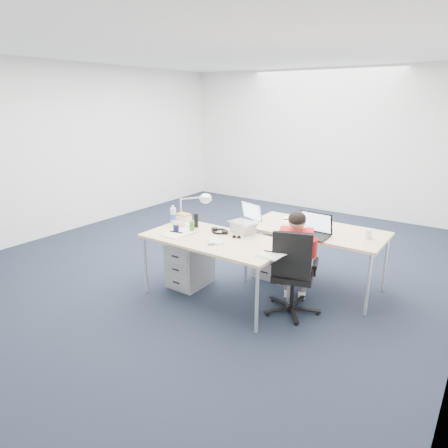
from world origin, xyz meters
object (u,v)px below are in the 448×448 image
object	(u,v)px
book_stack	(184,217)
desk_lamp	(190,209)
dark_laptop	(311,225)
far_cup	(368,234)
desk_far	(315,233)
silver_laptop	(243,219)
headphones	(220,231)
can_koozie	(176,228)
seated_person	(296,258)
bear_figurine	(192,226)
drawer_pedestal_far	(275,254)
water_bottle	(173,215)
desk_near	(215,242)
wireless_keyboard	(215,241)
office_chair	(292,289)
sunglasses	(236,237)
drawer_pedestal_near	(190,263)
computer_mouse	(211,243)
cordless_phone	(196,221)

from	to	relation	value
book_stack	desk_lamp	size ratio (longest dim) A/B	0.37
dark_laptop	far_cup	xyz separation A→B (m)	(0.54, 0.32, -0.09)
desk_far	silver_laptop	size ratio (longest dim) A/B	4.96
silver_laptop	desk_lamp	size ratio (longest dim) A/B	0.68
headphones	can_koozie	size ratio (longest dim) A/B	2.20
desk_far	seated_person	bearing A→B (deg)	-86.77
headphones	far_cup	size ratio (longest dim) A/B	2.33
silver_laptop	headphones	xyz separation A→B (m)	(-0.23, -0.15, -0.14)
bear_figurine	far_cup	world-z (taller)	bear_figurine
desk_far	far_cup	xyz separation A→B (m)	(0.60, 0.02, 0.10)
drawer_pedestal_far	headphones	size ratio (longest dim) A/B	2.32
desk_far	water_bottle	world-z (taller)	water_bottle
can_koozie	desk_near	bearing A→B (deg)	10.46
desk_near	desk_far	size ratio (longest dim) A/B	1.00
seated_person	wireless_keyboard	world-z (taller)	seated_person
can_koozie	desk_lamp	distance (m)	0.28
office_chair	drawer_pedestal_far	distance (m)	1.00
sunglasses	seated_person	bearing A→B (deg)	-0.53
seated_person	bear_figurine	size ratio (longest dim) A/B	8.20
desk_near	sunglasses	size ratio (longest dim) A/B	16.06
desk_near	drawer_pedestal_near	world-z (taller)	desk_near
headphones	book_stack	size ratio (longest dim) A/B	1.35
drawer_pedestal_far	can_koozie	world-z (taller)	can_koozie
desk_near	headphones	world-z (taller)	headphones
desk_far	computer_mouse	world-z (taller)	computer_mouse
office_chair	sunglasses	xyz separation A→B (m)	(-0.67, -0.06, 0.47)
computer_mouse	cordless_phone	xyz separation A→B (m)	(-0.50, 0.38, 0.07)
office_chair	silver_laptop	size ratio (longest dim) A/B	2.97
silver_laptop	cordless_phone	bearing A→B (deg)	-148.68
sunglasses	desk_lamp	size ratio (longest dim) A/B	0.21
drawer_pedestal_far	wireless_keyboard	world-z (taller)	wireless_keyboard
silver_laptop	dark_laptop	world-z (taller)	silver_laptop
can_koozie	cordless_phone	world-z (taller)	cordless_phone
silver_laptop	water_bottle	world-z (taller)	silver_laptop
office_chair	computer_mouse	xyz separation A→B (m)	(-0.78, -0.38, 0.48)
desk_far	silver_laptop	xyz separation A→B (m)	(-0.63, -0.60, 0.21)
water_bottle	cordless_phone	size ratio (longest dim) A/B	1.36
water_bottle	book_stack	bearing A→B (deg)	91.95
silver_laptop	desk_lamp	xyz separation A→B (m)	(-0.58, -0.24, 0.08)
drawer_pedestal_far	desk_lamp	xyz separation A→B (m)	(-0.68, -0.87, 0.69)
can_koozie	far_cup	distance (m)	2.15
desk_lamp	can_koozie	bearing A→B (deg)	-92.93
cordless_phone	far_cup	size ratio (longest dim) A/B	1.66
desk_far	computer_mouse	distance (m)	1.33
bear_figurine	dark_laptop	distance (m)	1.36
wireless_keyboard	headphones	xyz separation A→B (m)	(-0.14, 0.29, 0.01)
wireless_keyboard	sunglasses	bearing A→B (deg)	78.13
silver_laptop	desk_lamp	distance (m)	0.64
desk_near	computer_mouse	world-z (taller)	computer_mouse
wireless_keyboard	can_koozie	size ratio (longest dim) A/B	2.25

